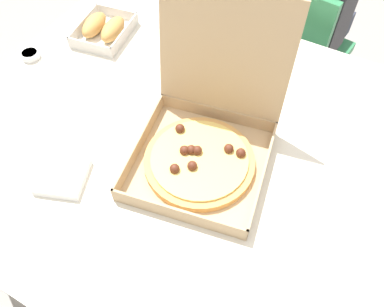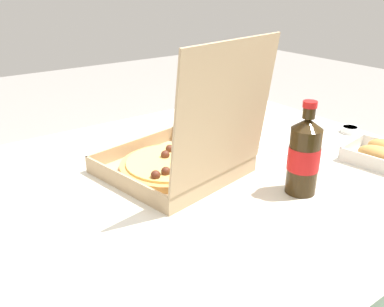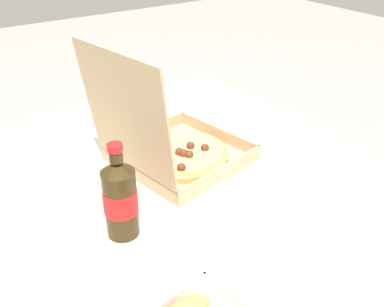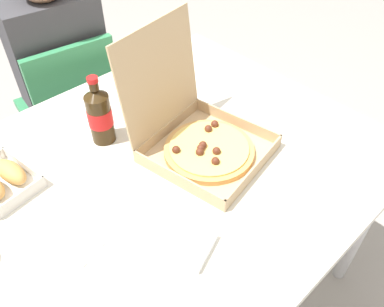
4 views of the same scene
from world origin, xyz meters
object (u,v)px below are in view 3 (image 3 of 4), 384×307
Objects in this scene: paper_menu at (275,246)px; napkin_pile at (298,178)px; cola_bottle at (120,198)px; pizza_box_open at (172,148)px.

paper_menu is 1.91× the size of napkin_pile.
napkin_pile reaches higher than paper_menu.
cola_bottle reaches higher than napkin_pile.
pizza_box_open is at bearing 41.11° from napkin_pile.
pizza_box_open is 1.83× the size of cola_bottle.
pizza_box_open reaches higher than napkin_pile.
cola_bottle is (-0.18, 0.24, 0.04)m from pizza_box_open.
cola_bottle is at bearing 127.17° from pizza_box_open.
cola_bottle is 2.04× the size of napkin_pile.
cola_bottle is 1.07× the size of paper_menu.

